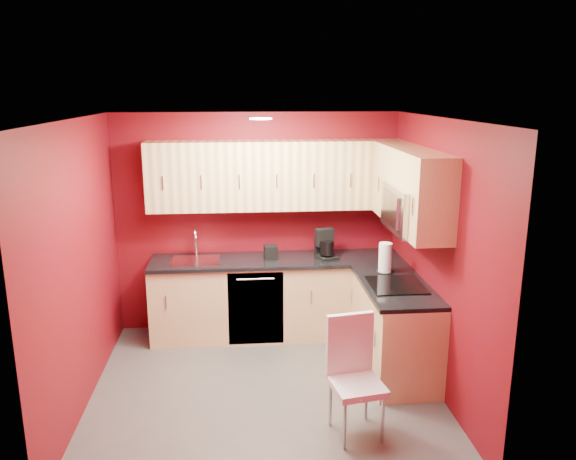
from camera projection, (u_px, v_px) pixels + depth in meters
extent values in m
plane|color=#494644|center=(265.00, 388.00, 5.30)|extent=(3.20, 3.20, 0.00)
plane|color=white|center=(262.00, 119.00, 4.69)|extent=(3.20, 3.20, 0.00)
plane|color=#5E080A|center=(258.00, 223.00, 6.45)|extent=(3.20, 0.00, 3.20)
plane|color=#5E080A|center=(275.00, 332.00, 3.55)|extent=(3.20, 0.00, 3.20)
plane|color=#5E080A|center=(79.00, 266.00, 4.86)|extent=(0.00, 3.00, 3.00)
plane|color=#5E080A|center=(438.00, 257.00, 5.14)|extent=(0.00, 3.00, 3.00)
cube|color=#DFB97F|center=(277.00, 298.00, 6.37)|extent=(2.80, 0.60, 0.87)
cube|color=#DFB97F|center=(394.00, 329.00, 5.55)|extent=(0.60, 1.30, 0.87)
cube|color=black|center=(277.00, 260.00, 6.25)|extent=(2.80, 0.63, 0.04)
cube|color=black|center=(396.00, 286.00, 5.42)|extent=(0.63, 1.27, 0.04)
cube|color=#E7CB83|center=(276.00, 175.00, 6.16)|extent=(2.80, 0.35, 0.75)
cube|color=#E7CB83|center=(396.00, 180.00, 5.82)|extent=(0.35, 0.57, 0.75)
cube|color=#E7CB83|center=(434.00, 202.00, 4.70)|extent=(0.35, 0.22, 0.75)
cube|color=#E7CB83|center=(417.00, 169.00, 5.12)|extent=(0.35, 0.76, 0.33)
cube|color=silver|center=(413.00, 209.00, 5.21)|extent=(0.40, 0.76, 0.42)
cube|color=black|center=(393.00, 209.00, 5.20)|extent=(0.02, 0.62, 0.33)
cylinder|color=silver|center=(397.00, 215.00, 4.98)|extent=(0.02, 0.02, 0.29)
cube|color=black|center=(396.00, 285.00, 5.38)|extent=(0.50, 0.55, 0.01)
cube|color=silver|center=(195.00, 261.00, 6.16)|extent=(0.52, 0.42, 0.02)
cylinder|color=silver|center=(196.00, 245.00, 6.32)|extent=(0.02, 0.02, 0.26)
torus|color=silver|center=(195.00, 235.00, 6.22)|extent=(0.02, 0.16, 0.16)
cylinder|color=silver|center=(195.00, 242.00, 6.17)|extent=(0.02, 0.02, 0.12)
cube|color=black|center=(256.00, 308.00, 6.07)|extent=(0.60, 0.02, 0.82)
cylinder|color=white|center=(261.00, 119.00, 4.99)|extent=(0.20, 0.20, 0.01)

